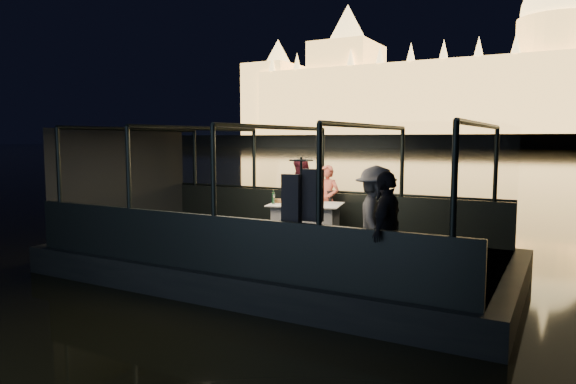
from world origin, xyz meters
The scene contains 29 objects.
river_water centered at (0.00, 80.00, 0.00)m, with size 500.00×500.00×0.00m, color black.
boat_hull centered at (0.00, 0.00, 0.00)m, with size 8.60×4.40×1.00m, color black.
boat_deck centered at (0.00, 0.00, 0.48)m, with size 8.00×4.00×0.04m, color black.
gunwale_port centered at (0.00, 2.00, 0.95)m, with size 8.00×0.08×0.90m, color black.
gunwale_starboard centered at (0.00, -2.00, 0.95)m, with size 8.00×0.08×0.90m, color black.
cabin_glass_port centered at (0.00, 2.00, 2.10)m, with size 8.00×0.02×1.40m, color #99B2B2, non-canonical shape.
cabin_glass_starboard centered at (0.00, -2.00, 2.10)m, with size 8.00×0.02×1.40m, color #99B2B2, non-canonical shape.
cabin_roof_glass centered at (0.00, 0.00, 2.80)m, with size 8.00×4.00×0.02m, color #99B2B2, non-canonical shape.
end_wall_fore centered at (-4.00, 0.00, 1.65)m, with size 0.02×4.00×2.30m, color black, non-canonical shape.
end_wall_aft centered at (4.00, 0.00, 1.65)m, with size 0.02×4.00×2.30m, color black, non-canonical shape.
canopy_ribs centered at (0.00, 0.00, 1.65)m, with size 8.00×4.00×2.30m, color black, non-canonical shape.
embankment centered at (0.00, 210.00, 1.00)m, with size 400.00×140.00×6.00m, color #423D33.
parliament_building centered at (0.00, 175.00, 29.00)m, with size 220.00×32.00×60.00m, color #F2D18C, non-canonical shape.
dining_table_central centered at (0.13, 0.92, 0.89)m, with size 1.45×1.05×0.77m, color white.
chair_port_left centered at (-0.22, 1.37, 0.95)m, with size 0.38×0.38×0.82m, color black.
chair_port_right centered at (0.18, 1.37, 0.95)m, with size 0.45×0.45×0.97m, color black.
coat_stand centered at (1.39, -1.75, 1.40)m, with size 0.51×0.41×1.83m, color black, non-canonical shape.
person_woman_coral centered at (0.28, 1.64, 1.25)m, with size 0.55×0.37×1.53m, color #EA6D55.
person_man_maroon centered at (-0.31, 1.64, 1.25)m, with size 0.79×0.62×1.65m, color #44131D.
passenger_stripe centered at (2.23, -0.87, 1.35)m, with size 1.09×0.61×1.68m, color silver.
passenger_dark centered at (2.66, -1.66, 1.35)m, with size 0.97×0.41×1.66m, color black.
wine_bottle centered at (-0.47, 0.63, 1.42)m, with size 0.06×0.06×0.28m, color #13361D.
bread_basket centered at (-0.47, 0.84, 1.31)m, with size 0.19×0.19×0.07m, color brown.
amber_candle centered at (0.10, 0.83, 1.31)m, with size 0.05×0.05×0.07m, color #F8AB3E.
plate_near centered at (0.38, 0.56, 1.27)m, with size 0.25×0.25×0.02m, color white.
plate_far centered at (-0.28, 0.88, 1.27)m, with size 0.26×0.26×0.02m, color silver.
wine_glass_white centered at (-0.41, 0.56, 1.36)m, with size 0.07×0.07×0.20m, color silver, non-canonical shape.
wine_glass_red centered at (0.21, 1.02, 1.36)m, with size 0.07×0.07×0.20m, color white, non-canonical shape.
wine_glass_empty centered at (0.05, 0.67, 1.36)m, with size 0.06×0.06×0.18m, color silver, non-canonical shape.
Camera 1 is at (4.79, -8.37, 2.58)m, focal length 32.00 mm.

